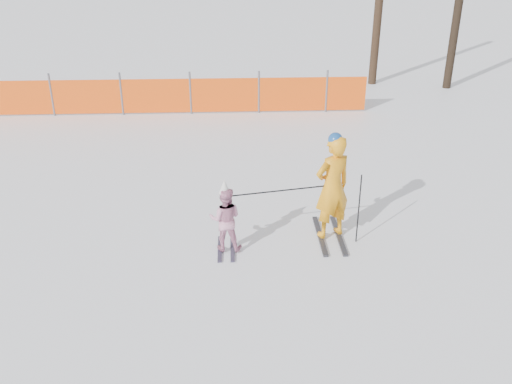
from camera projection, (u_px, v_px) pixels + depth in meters
ground at (257, 257)px, 9.74m from camera, size 120.00×120.00×0.00m
adult at (332, 187)px, 9.94m from camera, size 0.83×1.40×2.00m
child at (225, 219)px, 9.70m from camera, size 0.60×0.84×1.34m
ski_poles at (315, 199)px, 9.82m from camera, size 2.22×0.35×1.31m
safety_fence at (71, 97)px, 16.50m from camera, size 17.20×0.06×1.25m
tree_trunks at (415, 0)px, 18.51m from camera, size 2.69×0.93×6.00m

